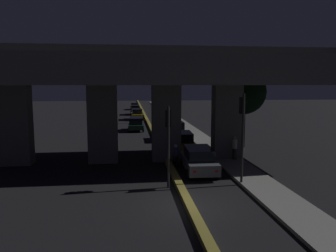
{
  "coord_description": "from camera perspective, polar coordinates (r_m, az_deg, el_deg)",
  "views": [
    {
      "loc": [
        -2.71,
        -14.79,
        5.79
      ],
      "look_at": [
        1.32,
        19.51,
        1.36
      ],
      "focal_mm": 35.0,
      "sensor_mm": 36.0,
      "label": 1
    }
  ],
  "objects": [
    {
      "name": "car_taxi_yellow_second_oncoming",
      "position": [
        53.75,
        -5.44,
        2.12
      ],
      "size": [
        2.01,
        4.56,
        1.78
      ],
      "rotation": [
        0.0,
        0.0,
        -1.54
      ],
      "color": "gold",
      "rests_on": "ground_plane"
    },
    {
      "name": "car_dark_green_lead_oncoming",
      "position": [
        41.02,
        -5.61,
        0.43
      ],
      "size": [
        2.04,
        4.2,
        1.68
      ],
      "rotation": [
        0.0,
        0.0,
        -1.6
      ],
      "color": "black",
      "rests_on": "ground_plane"
    },
    {
      "name": "car_dark_green_third_oncoming",
      "position": [
        62.66,
        -5.72,
        2.85
      ],
      "size": [
        1.85,
        4.72,
        1.8
      ],
      "rotation": [
        0.0,
        0.0,
        -1.57
      ],
      "color": "black",
      "rests_on": "ground_plane"
    },
    {
      "name": "car_dark_red_fourth_oncoming",
      "position": [
        75.22,
        -5.85,
        3.45
      ],
      "size": [
        1.92,
        4.5,
        1.49
      ],
      "rotation": [
        0.0,
        0.0,
        -1.58
      ],
      "color": "#591414",
      "rests_on": "ground_plane"
    },
    {
      "name": "traffic_light_right_of_median",
      "position": [
        19.05,
        12.83,
        0.49
      ],
      "size": [
        0.3,
        0.49,
        5.27
      ],
      "color": "black",
      "rests_on": "ground_plane"
    },
    {
      "name": "pedestrian_on_sidewalk",
      "position": [
        25.08,
        11.54,
        -3.75
      ],
      "size": [
        0.36,
        0.36,
        1.75
      ],
      "color": "#2D261E",
      "rests_on": "sidewalk_right"
    },
    {
      "name": "street_lamp",
      "position": [
        49.5,
        0.71,
        6.43
      ],
      "size": [
        2.66,
        0.32,
        8.49
      ],
      "color": "#2D2D30",
      "rests_on": "ground_plane"
    },
    {
      "name": "traffic_light_left_of_median",
      "position": [
        18.15,
        0.01,
        -1.12
      ],
      "size": [
        0.3,
        0.49,
        4.58
      ],
      "color": "black",
      "rests_on": "ground_plane"
    },
    {
      "name": "car_taxi_yellow_second",
      "position": [
        27.53,
        2.51,
        -2.85
      ],
      "size": [
        2.07,
        4.53,
        1.79
      ],
      "rotation": [
        0.0,
        0.0,
        1.53
      ],
      "color": "gold",
      "rests_on": "ground_plane"
    },
    {
      "name": "median_divider",
      "position": [
        50.18,
        -3.56,
        0.84
      ],
      "size": [
        0.43,
        126.0,
        0.28
      ],
      "primitive_type": "cube",
      "color": "olive",
      "rests_on": "ground_plane"
    },
    {
      "name": "car_grey_lead",
      "position": [
        21.53,
        5.39,
        -5.87
      ],
      "size": [
        2.16,
        4.57,
        1.7
      ],
      "rotation": [
        0.0,
        0.0,
        1.54
      ],
      "color": "#515459",
      "rests_on": "ground_plane"
    },
    {
      "name": "ground_plane",
      "position": [
        16.11,
        3.54,
        -13.76
      ],
      "size": [
        200.0,
        200.0,
        0.0
      ],
      "primitive_type": "plane",
      "color": "black"
    },
    {
      "name": "roadside_tree_kerbside_near",
      "position": [
        27.97,
        13.02,
        5.72
      ],
      "size": [
        3.73,
        3.73,
        7.01
      ],
      "color": "#38281C",
      "rests_on": "ground_plane"
    },
    {
      "name": "sidewalk_right",
      "position": [
        43.8,
        3.05,
        -0.18
      ],
      "size": [
        2.24,
        126.0,
        0.16
      ],
      "primitive_type": "cube",
      "color": "gray",
      "rests_on": "ground_plane"
    },
    {
      "name": "car_white_third",
      "position": [
        34.03,
        1.2,
        -0.7
      ],
      "size": [
        1.9,
        4.69,
        1.98
      ],
      "rotation": [
        0.0,
        0.0,
        1.57
      ],
      "color": "silver",
      "rests_on": "ground_plane"
    },
    {
      "name": "elevated_overpass",
      "position": [
        24.48,
        -1.06,
        8.53
      ],
      "size": [
        26.74,
        9.37,
        8.6
      ],
      "color": "#5B5956",
      "rests_on": "ground_plane"
    },
    {
      "name": "motorcycle_black_filtering_near",
      "position": [
        23.51,
        1.36,
        -5.33
      ],
      "size": [
        0.33,
        1.88,
        1.52
      ],
      "rotation": [
        0.0,
        0.0,
        1.59
      ],
      "color": "black",
      "rests_on": "ground_plane"
    }
  ]
}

